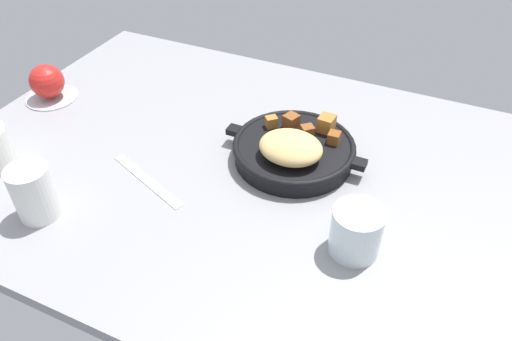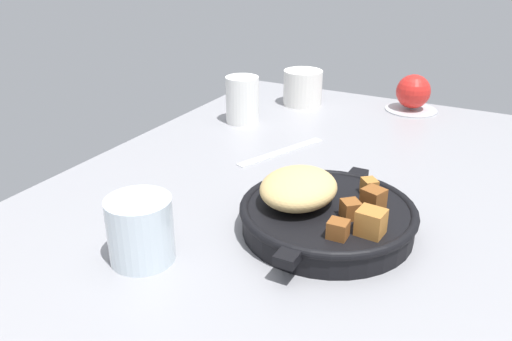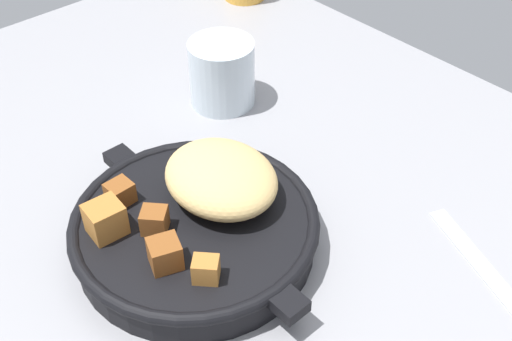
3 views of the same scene
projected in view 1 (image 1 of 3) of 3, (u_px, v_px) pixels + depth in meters
ground_plane at (252, 172)px, 89.32cm from camera, size 112.69×76.56×2.40cm
cast_iron_skillet at (294, 149)px, 88.20cm from camera, size 26.65×22.36×7.62cm
saucer_plate at (52, 97)px, 106.42cm from camera, size 10.89×10.89×0.60cm
red_apple at (47, 81)px, 103.93cm from camera, size 7.16×7.16×7.16cm
butter_knife at (147, 180)px, 85.50cm from camera, size 18.06×8.39×0.36cm
water_glass_short at (356, 231)px, 71.16cm from camera, size 7.59×7.59×7.73cm
white_creamer_pitcher at (34, 193)px, 76.46cm from camera, size 6.54×6.54×9.23cm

